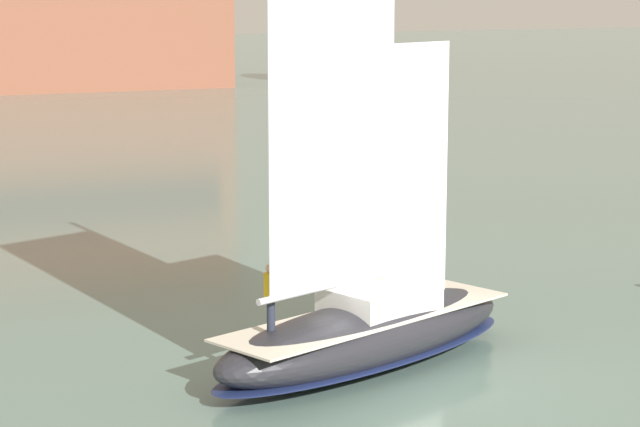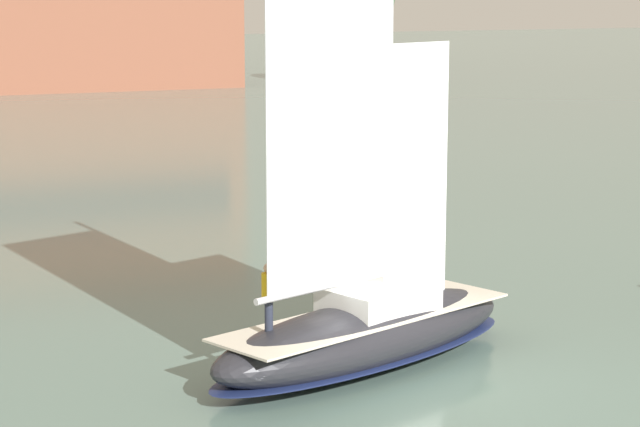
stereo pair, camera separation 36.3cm
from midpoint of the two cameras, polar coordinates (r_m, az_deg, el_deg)
ground_plane at (r=31.80m, az=2.39°, el=-7.00°), size 400.00×400.00×0.00m
sailboat_main at (r=31.50m, az=2.43°, el=-5.13°), size 10.22×6.22×13.60m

